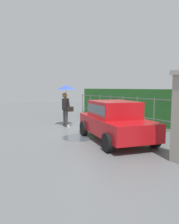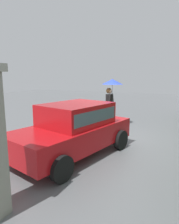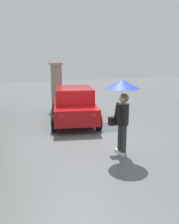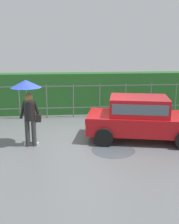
{
  "view_description": "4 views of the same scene",
  "coord_description": "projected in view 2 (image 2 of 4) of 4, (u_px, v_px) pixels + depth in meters",
  "views": [
    {
      "loc": [
        8.21,
        -5.28,
        1.98
      ],
      "look_at": [
        0.03,
        -0.31,
        0.91
      ],
      "focal_mm": 35.18,
      "sensor_mm": 36.0,
      "label": 1
    },
    {
      "loc": [
        6.53,
        2.48,
        2.23
      ],
      "look_at": [
        0.05,
        -0.65,
        0.94
      ],
      "focal_mm": 31.82,
      "sensor_mm": 36.0,
      "label": 2
    },
    {
      "loc": [
        -7.5,
        2.48,
        2.68
      ],
      "look_at": [
        0.13,
        -0.36,
        0.79
      ],
      "focal_mm": 38.04,
      "sensor_mm": 36.0,
      "label": 3
    },
    {
      "loc": [
        -0.82,
        -8.97,
        3.14
      ],
      "look_at": [
        0.01,
        -0.46,
        1.05
      ],
      "focal_mm": 43.54,
      "sensor_mm": 36.0,
      "label": 4
    }
  ],
  "objects": [
    {
      "name": "car",
      "position": [
        74.0,
        127.0,
        5.64
      ],
      "size": [
        3.97,
        2.5,
        1.48
      ],
      "rotation": [
        0.0,
        0.0,
        -0.22
      ],
      "color": "#B71116",
      "rests_on": "ground"
    },
    {
      "name": "puddle_near",
      "position": [
        68.0,
        139.0,
        7.16
      ],
      "size": [
        1.35,
        1.35,
        0.0
      ],
      "primitive_type": "cylinder",
      "color": "#4C545B",
      "rests_on": "ground"
    },
    {
      "name": "pedestrian",
      "position": [
        111.0,
        91.0,
        8.89
      ],
      "size": [
        0.95,
        0.95,
        2.12
      ],
      "rotation": [
        0.0,
        0.0,
        1.58
      ],
      "color": "#333333",
      "rests_on": "ground"
    },
    {
      "name": "ground_plane",
      "position": [
        106.0,
        138.0,
        7.24
      ],
      "size": [
        40.0,
        40.0,
        0.0
      ],
      "primitive_type": "plane",
      "color": "slate"
    }
  ]
}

